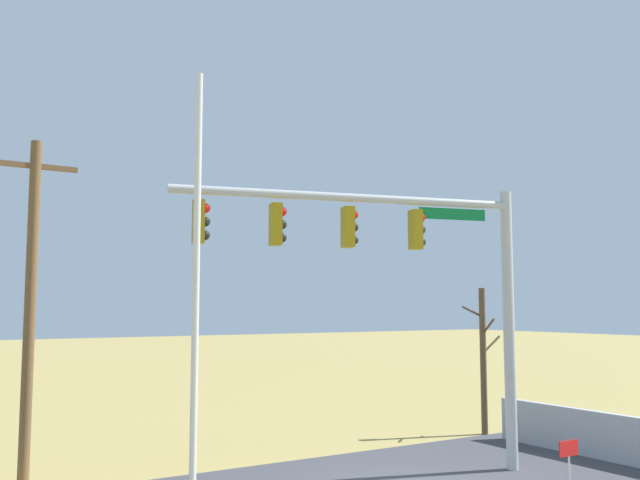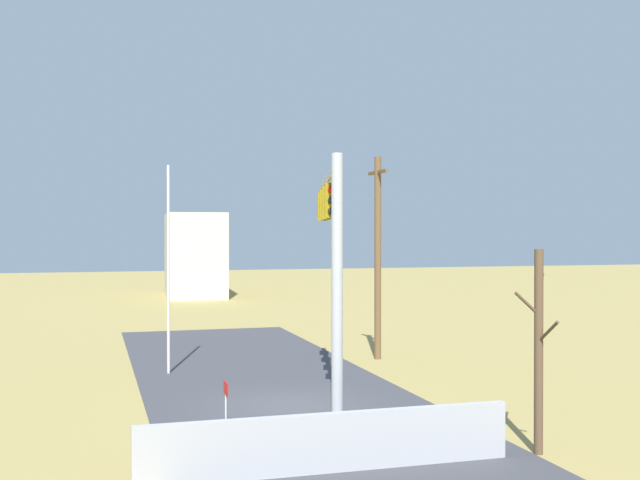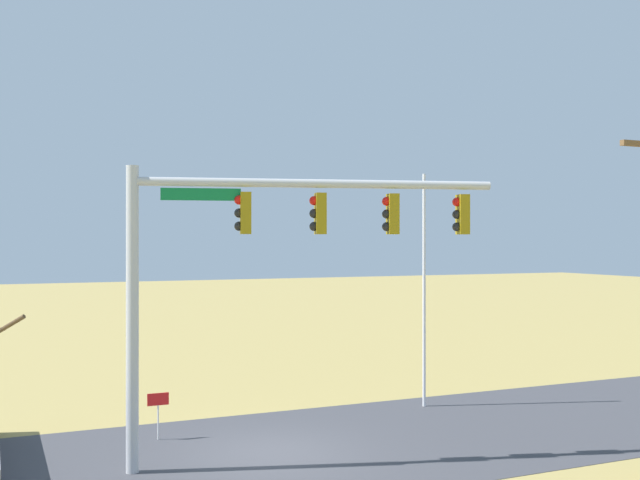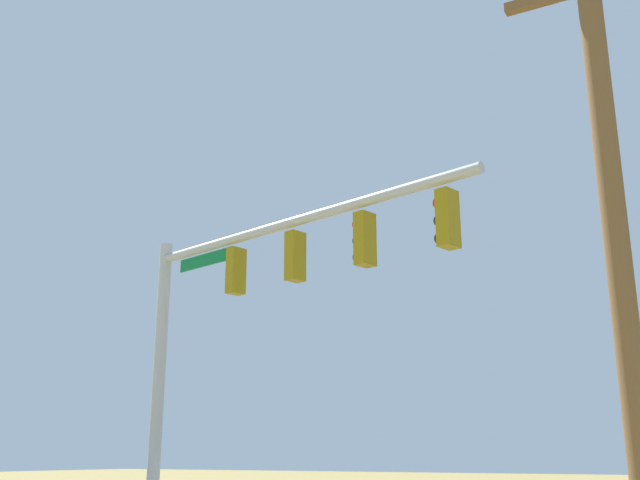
{
  "view_description": "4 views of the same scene",
  "coord_description": "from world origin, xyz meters",
  "px_view_note": "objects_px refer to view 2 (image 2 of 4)",
  "views": [
    {
      "loc": [
        -9.65,
        -11.9,
        3.95
      ],
      "look_at": [
        -0.97,
        2.13,
        5.57
      ],
      "focal_mm": 38.69,
      "sensor_mm": 36.0,
      "label": 1
    },
    {
      "loc": [
        21.57,
        -5.45,
        4.94
      ],
      "look_at": [
        -0.3,
        0.99,
        4.72
      ],
      "focal_mm": 43.85,
      "sensor_mm": 36.0,
      "label": 2
    },
    {
      "loc": [
        6.32,
        17.31,
        5.18
      ],
      "look_at": [
        -0.6,
        1.53,
        5.21
      ],
      "focal_mm": 42.05,
      "sensor_mm": 36.0,
      "label": 3
    },
    {
      "loc": [
        -7.93,
        13.25,
        2.18
      ],
      "look_at": [
        -1.28,
        1.46,
        6.04
      ],
      "focal_mm": 42.38,
      "sensor_mm": 36.0,
      "label": 4
    }
  ],
  "objects_px": {
    "open_sign": "(226,395)",
    "flagpole": "(168,269)",
    "utility_pole": "(378,254)",
    "bare_tree": "(539,349)",
    "signal_mast": "(331,228)",
    "distant_building": "(195,255)"
  },
  "relations": [
    {
      "from": "signal_mast",
      "to": "bare_tree",
      "type": "distance_m",
      "value": 6.95
    },
    {
      "from": "flagpole",
      "to": "open_sign",
      "type": "height_order",
      "value": "flagpole"
    },
    {
      "from": "open_sign",
      "to": "signal_mast",
      "type": "bearing_deg",
      "value": 116.65
    },
    {
      "from": "flagpole",
      "to": "distant_building",
      "type": "distance_m",
      "value": 33.53
    },
    {
      "from": "signal_mast",
      "to": "open_sign",
      "type": "bearing_deg",
      "value": -63.35
    },
    {
      "from": "bare_tree",
      "to": "signal_mast",
      "type": "bearing_deg",
      "value": -150.94
    },
    {
      "from": "utility_pole",
      "to": "open_sign",
      "type": "relative_size",
      "value": 6.46
    },
    {
      "from": "signal_mast",
      "to": "flagpole",
      "type": "relative_size",
      "value": 1.14
    },
    {
      "from": "flagpole",
      "to": "distant_building",
      "type": "relative_size",
      "value": 0.87
    },
    {
      "from": "open_sign",
      "to": "flagpole",
      "type": "bearing_deg",
      "value": -175.9
    },
    {
      "from": "flagpole",
      "to": "distant_building",
      "type": "height_order",
      "value": "flagpole"
    },
    {
      "from": "bare_tree",
      "to": "distant_building",
      "type": "distance_m",
      "value": 45.58
    },
    {
      "from": "distant_building",
      "to": "signal_mast",
      "type": "bearing_deg",
      "value": -178.51
    },
    {
      "from": "bare_tree",
      "to": "utility_pole",
      "type": "bearing_deg",
      "value": 174.91
    },
    {
      "from": "bare_tree",
      "to": "distant_building",
      "type": "height_order",
      "value": "distant_building"
    },
    {
      "from": "flagpole",
      "to": "signal_mast",
      "type": "bearing_deg",
      "value": 29.41
    },
    {
      "from": "utility_pole",
      "to": "bare_tree",
      "type": "bearing_deg",
      "value": -5.09
    },
    {
      "from": "flagpole",
      "to": "bare_tree",
      "type": "distance_m",
      "value": 14.27
    },
    {
      "from": "signal_mast",
      "to": "open_sign",
      "type": "distance_m",
      "value": 5.5
    },
    {
      "from": "signal_mast",
      "to": "distant_building",
      "type": "distance_m",
      "value": 40.01
    },
    {
      "from": "signal_mast",
      "to": "distant_building",
      "type": "height_order",
      "value": "signal_mast"
    },
    {
      "from": "bare_tree",
      "to": "open_sign",
      "type": "relative_size",
      "value": 3.74
    }
  ]
}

